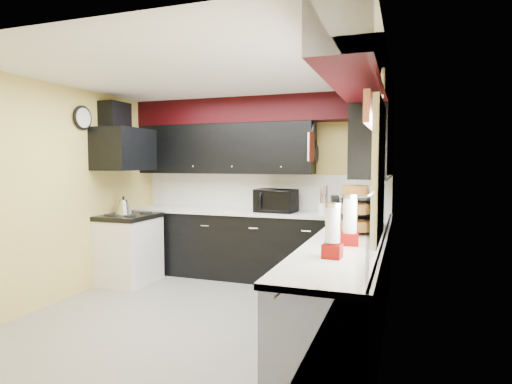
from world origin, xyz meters
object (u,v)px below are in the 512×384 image
kettle (124,207)px  knife_block (335,205)px  toaster_oven (276,201)px  microwave (359,214)px  utensil_crock (324,209)px

kettle → knife_block: bearing=16.2°
toaster_oven → microwave: toaster_oven is taller
utensil_crock → knife_block: knife_block is taller
knife_block → kettle: size_ratio=1.06×
toaster_oven → kettle: (-1.90, -0.73, -0.08)m
toaster_oven → microwave: bearing=-36.4°
utensil_crock → kettle: 2.66m
microwave → toaster_oven: bearing=40.1°
toaster_oven → kettle: size_ratio=2.51×
utensil_crock → kettle: size_ratio=0.68×
toaster_oven → kettle: toaster_oven is taller
toaster_oven → knife_block: (0.79, 0.05, -0.04)m
knife_block → kettle: knife_block is taller
utensil_crock → knife_block: bearing=30.5°
microwave → utensil_crock: size_ratio=3.60×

